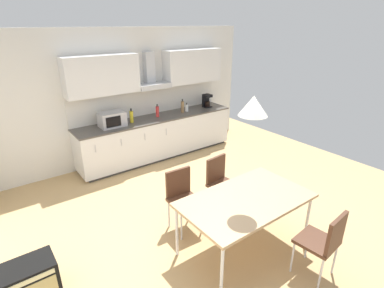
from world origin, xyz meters
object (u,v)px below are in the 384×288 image
object	(u,v)px
microwave	(112,119)
guitar_amp	(31,281)
chair_far_right	(220,179)
chair_far_left	(182,194)
bottle_yellow	(131,117)
bottle_white	(187,108)
bottle_red	(157,111)
dining_table	(246,202)
pendant_lamp	(253,106)
chair_near_right	(325,239)
bottle_brown	(183,107)
coffee_maker	(207,101)

from	to	relation	value
microwave	guitar_amp	distance (m)	3.20
chair_far_right	chair_far_left	size ratio (longest dim) A/B	1.00
bottle_yellow	bottle_white	bearing A→B (deg)	0.02
bottle_red	chair_far_right	distance (m)	2.43
microwave	dining_table	bearing A→B (deg)	-83.70
bottle_red	dining_table	distance (m)	3.30
bottle_white	pendant_lamp	bearing A→B (deg)	-113.71
chair_far_left	guitar_amp	xyz separation A→B (m)	(-1.97, -0.05, -0.31)
chair_far_left	pendant_lamp	xyz separation A→B (m)	(0.36, -0.85, 1.38)
bottle_red	dining_table	bearing A→B (deg)	-101.67
chair_near_right	chair_far_right	xyz separation A→B (m)	(-0.02, 1.71, 0.00)
bottle_yellow	pendant_lamp	distance (m)	3.31
bottle_white	guitar_amp	xyz separation A→B (m)	(-3.73, -2.38, -0.75)
dining_table	microwave	bearing A→B (deg)	96.30
chair_near_right	chair_far_left	bearing A→B (deg)	113.06
chair_near_right	bottle_brown	bearing A→B (deg)	77.34
dining_table	guitar_amp	world-z (taller)	dining_table
bottle_red	bottle_white	distance (m)	0.74
chair_near_right	guitar_amp	bearing A→B (deg)	148.49
coffee_maker	bottle_brown	world-z (taller)	bottle_brown
dining_table	guitar_amp	bearing A→B (deg)	161.00
microwave	pendant_lamp	size ratio (longest dim) A/B	1.50
chair_near_right	chair_far_left	size ratio (longest dim) A/B	1.00
microwave	bottle_red	size ratio (longest dim) A/B	1.79
bottle_brown	chair_near_right	size ratio (longest dim) A/B	0.35
chair_near_right	dining_table	bearing A→B (deg)	113.41
chair_far_right	guitar_amp	distance (m)	2.70
coffee_maker	guitar_amp	distance (m)	5.02
coffee_maker	bottle_red	xyz separation A→B (m)	(-1.33, 0.00, -0.03)
bottle_white	pendant_lamp	size ratio (longest dim) A/B	0.60
chair_far_left	guitar_amp	size ratio (longest dim) A/B	1.67
bottle_white	dining_table	size ratio (longest dim) A/B	0.12
coffee_maker	pendant_lamp	xyz separation A→B (m)	(-2.00, -3.22, 0.88)
coffee_maker	dining_table	world-z (taller)	coffee_maker
bottle_yellow	guitar_amp	world-z (taller)	bottle_yellow
chair_far_right	chair_far_left	distance (m)	0.71
microwave	bottle_brown	distance (m)	1.62
microwave	coffee_maker	bearing A→B (deg)	0.64
coffee_maker	chair_near_right	size ratio (longest dim) A/B	0.34
microwave	coffee_maker	size ratio (longest dim) A/B	1.60
chair_far_right	bottle_red	bearing A→B (deg)	82.50
bottle_brown	bottle_red	bearing A→B (deg)	174.80
microwave	pendant_lamp	xyz separation A→B (m)	(0.35, -3.19, 0.89)
coffee_maker	chair_far_left	bearing A→B (deg)	-134.89
bottle_brown	bottle_white	size ratio (longest dim) A/B	1.58
chair_far_right	chair_near_right	bearing A→B (deg)	-89.46
bottle_yellow	chair_far_left	bearing A→B (deg)	-99.93
bottle_white	dining_table	bearing A→B (deg)	-113.71
bottle_white	guitar_amp	size ratio (longest dim) A/B	0.37
bottle_brown	chair_far_left	bearing A→B (deg)	-125.20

